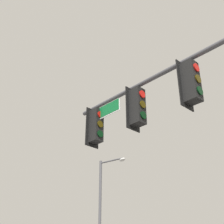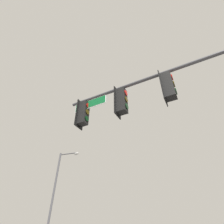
{
  "view_description": "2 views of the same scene",
  "coord_description": "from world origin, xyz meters",
  "views": [
    {
      "loc": [
        -9.98,
        -0.52,
        1.62
      ],
      "look_at": [
        -4.45,
        -4.08,
        5.03
      ],
      "focal_mm": 50.0,
      "sensor_mm": 36.0,
      "label": 1
    },
    {
      "loc": [
        -6.82,
        -1.0,
        1.53
      ],
      "look_at": [
        -3.97,
        -4.61,
        4.84
      ],
      "focal_mm": 28.0,
      "sensor_mm": 36.0,
      "label": 2
    }
  ],
  "objects": [
    {
      "name": "street_lamp",
      "position": [
        7.46,
        -11.05,
        4.83
      ],
      "size": [
        2.01,
        0.89,
        8.44
      ],
      "color": "#4C4C51",
      "rests_on": "ground_plane"
    },
    {
      "name": "signal_pole_near",
      "position": [
        -4.97,
        -5.47,
        5.27
      ],
      "size": [
        6.37,
        1.47,
        7.02
      ],
      "color": "#47474C",
      "rests_on": "ground_plane"
    }
  ]
}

